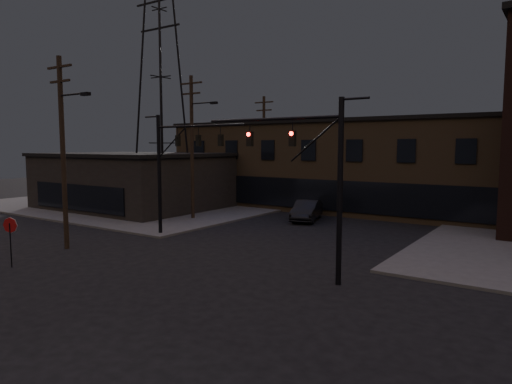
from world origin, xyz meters
TOP-DOWN VIEW (x-y plane):
  - ground at (0.00, 0.00)m, footprint 140.00×140.00m
  - sidewalk_nw at (-22.00, 22.00)m, footprint 30.00×30.00m
  - building_row at (0.00, 28.00)m, footprint 40.00×12.00m
  - building_left at (-20.00, 16.00)m, footprint 16.00×12.00m
  - traffic_signal_near at (5.36, 4.50)m, footprint 7.12×0.24m
  - traffic_signal_far at (-6.72, 8.00)m, footprint 7.12×0.24m
  - stop_sign at (-8.00, -1.99)m, footprint 0.72×0.33m
  - utility_pole_near at (-9.43, 2.00)m, footprint 3.70×0.28m
  - utility_pole_mid at (-10.44, 14.00)m, footprint 3.70×0.28m
  - utility_pole_far at (-11.50, 26.00)m, footprint 2.20×0.28m
  - transmission_tower at (-18.00, 18.00)m, footprint 7.00×7.00m
  - car_crossing at (-2.66, 18.84)m, footprint 3.04×5.26m

SIDE VIEW (x-z plane):
  - ground at x=0.00m, z-range 0.00..0.00m
  - sidewalk_nw at x=-22.00m, z-range 0.00..0.15m
  - car_crossing at x=-2.66m, z-range 0.00..1.64m
  - stop_sign at x=-8.00m, z-range 0.60..3.08m
  - building_left at x=-20.00m, z-range 0.00..5.00m
  - building_row at x=0.00m, z-range 0.00..8.00m
  - traffic_signal_near at x=5.36m, z-range 0.93..8.93m
  - traffic_signal_far at x=-6.72m, z-range 1.01..9.01m
  - utility_pole_far at x=-11.50m, z-range 0.28..11.28m
  - utility_pole_near at x=-9.43m, z-range 0.37..11.37m
  - utility_pole_mid at x=-10.44m, z-range 0.38..11.88m
  - transmission_tower at x=-18.00m, z-range 0.00..25.00m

